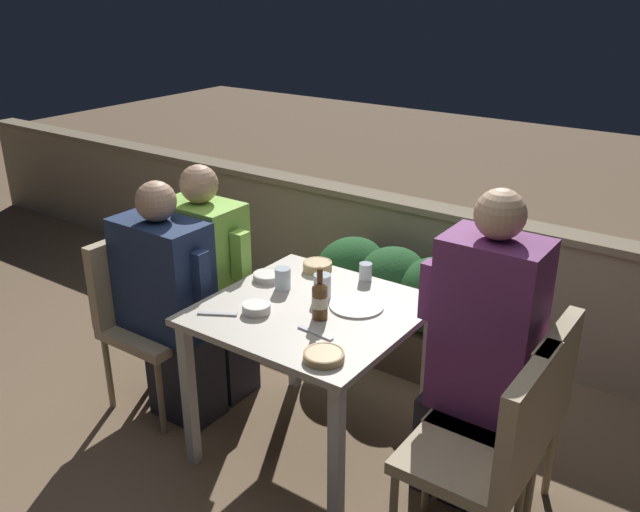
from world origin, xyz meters
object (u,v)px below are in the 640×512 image
(chair_left_near, at_px, (144,305))
(chair_right_far, at_px, (522,403))
(person_navy_jumper, at_px, (171,303))
(person_purple_stripe, at_px, (478,353))
(chair_right_near, at_px, (495,445))
(chair_left_far, at_px, (184,287))
(beer_bottle, at_px, (320,299))
(person_green_blouse, at_px, (210,282))

(chair_left_near, bearing_deg, chair_right_far, 8.40)
(person_navy_jumper, bearing_deg, person_purple_stripe, 10.67)
(chair_right_far, bearing_deg, chair_right_near, -88.16)
(chair_left_far, xyz_separation_m, chair_right_far, (1.84, 0.00, 0.00))
(chair_left_near, bearing_deg, person_purple_stripe, 9.39)
(person_purple_stripe, bearing_deg, chair_right_near, -55.37)
(chair_left_near, height_order, chair_right_far, same)
(chair_left_far, distance_m, person_purple_stripe, 1.65)
(person_purple_stripe, bearing_deg, chair_left_near, -170.61)
(chair_right_far, distance_m, person_purple_stripe, 0.25)
(beer_bottle, bearing_deg, chair_left_far, 169.23)
(chair_left_far, xyz_separation_m, person_green_blouse, (0.20, -0.00, 0.08))
(beer_bottle, bearing_deg, person_green_blouse, 166.67)
(chair_left_far, height_order, person_purple_stripe, person_purple_stripe)
(person_navy_jumper, relative_size, person_purple_stripe, 0.88)
(chair_right_near, bearing_deg, chair_right_far, 91.84)
(person_green_blouse, bearing_deg, chair_right_far, 0.14)
(person_purple_stripe, bearing_deg, person_green_blouse, -179.84)
(person_green_blouse, xyz_separation_m, person_purple_stripe, (1.44, 0.00, 0.08))
(chair_left_near, xyz_separation_m, chair_left_far, (0.01, 0.27, 0.00))
(chair_right_far, xyz_separation_m, beer_bottle, (-0.82, -0.20, 0.29))
(chair_right_near, xyz_separation_m, chair_right_far, (-0.01, 0.30, 0.00))
(person_purple_stripe, xyz_separation_m, beer_bottle, (-0.62, -0.20, 0.14))
(chair_left_near, distance_m, beer_bottle, 1.07)
(person_green_blouse, distance_m, chair_right_near, 1.68)
(chair_left_near, distance_m, chair_right_near, 1.86)
(chair_left_near, height_order, person_purple_stripe, person_purple_stripe)
(person_navy_jumper, bearing_deg, person_green_blouse, 88.39)
(person_navy_jumper, height_order, person_purple_stripe, person_purple_stripe)
(beer_bottle, bearing_deg, person_navy_jumper, -174.83)
(chair_left_near, xyz_separation_m, person_purple_stripe, (1.65, 0.27, 0.16))
(person_navy_jumper, xyz_separation_m, person_green_blouse, (0.01, 0.27, 0.01))
(chair_left_far, height_order, chair_right_far, same)
(chair_left_near, bearing_deg, person_navy_jumper, 0.00)
(chair_left_near, distance_m, person_purple_stripe, 1.68)
(chair_left_far, bearing_deg, chair_right_near, -9.06)
(person_purple_stripe, relative_size, beer_bottle, 6.02)
(beer_bottle, bearing_deg, chair_right_near, -6.93)
(beer_bottle, bearing_deg, chair_right_far, 13.61)
(person_purple_stripe, bearing_deg, person_navy_jumper, -169.33)
(chair_right_near, bearing_deg, chair_left_near, 179.20)
(person_navy_jumper, xyz_separation_m, chair_right_near, (1.66, -0.03, -0.07))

